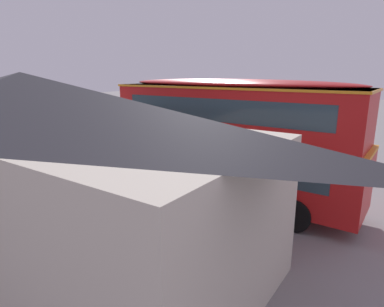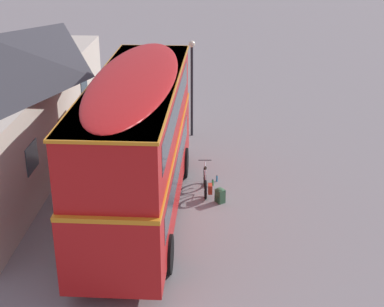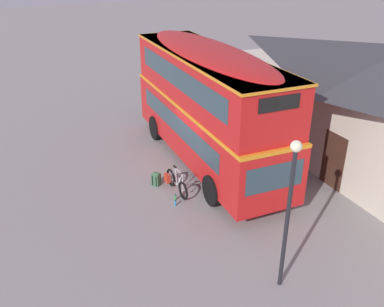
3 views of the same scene
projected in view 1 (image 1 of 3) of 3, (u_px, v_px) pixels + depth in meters
ground_plane at (215, 189)px, 14.33m from camera, size 120.00×120.00×0.00m
double_decker_bus at (230, 135)px, 12.61m from camera, size 9.99×3.06×4.79m
touring_bicycle at (218, 171)px, 15.77m from camera, size 1.73×0.47×1.02m
backpack_on_ground at (236, 173)px, 15.80m from camera, size 0.38×0.37×0.53m
water_bottle_green_metal at (210, 173)px, 16.33m from camera, size 0.07×0.07×0.24m
water_bottle_blue_sports at (206, 171)px, 16.64m from camera, size 0.07×0.07×0.24m
pub_building at (30, 155)px, 9.89m from camera, size 15.36×6.22×5.03m
street_lamp at (124, 118)px, 17.65m from camera, size 0.28×0.28×4.19m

